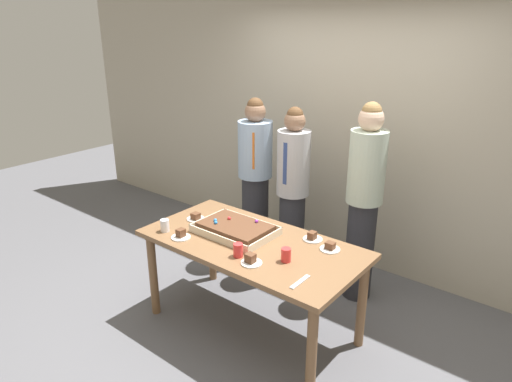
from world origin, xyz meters
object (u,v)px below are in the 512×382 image
party_table (252,253)px  plated_slice_near_right (181,235)px  person_green_shirt_behind (364,200)px  sheet_cake (235,229)px  drink_cup_nearest (238,250)px  drink_cup_middle (165,225)px  person_striped_tie_right (255,179)px  plated_slice_near_left (312,237)px  cake_server_utensil (300,282)px  person_serving_front (293,191)px  plated_slice_far_right (251,260)px  plated_slice_center_front (196,218)px  plated_slice_far_left (330,248)px  drink_cup_far_end (286,255)px

party_table → plated_slice_near_right: 0.57m
plated_slice_near_right → person_green_shirt_behind: 1.57m
sheet_cake → drink_cup_nearest: bearing=-45.9°
drink_cup_middle → person_striped_tie_right: size_ratio=0.06×
plated_slice_near_left → drink_cup_nearest: 0.62m
drink_cup_nearest → cake_server_utensil: size_ratio=0.50×
sheet_cake → person_serving_front: size_ratio=0.37×
drink_cup_middle → cake_server_utensil: 1.27m
sheet_cake → cake_server_utensil: 0.86m
party_table → plated_slice_near_left: 0.48m
plated_slice_near_right → drink_cup_nearest: drink_cup_nearest is taller
plated_slice_far_right → drink_cup_middle: size_ratio=1.50×
party_table → drink_cup_middle: size_ratio=17.18×
plated_slice_center_front → drink_cup_middle: (-0.03, -0.31, 0.03)m
drink_cup_nearest → person_striped_tie_right: person_striped_tie_right is taller
plated_slice_near_right → plated_slice_far_left: plated_slice_near_right is taller
party_table → drink_cup_far_end: (0.38, -0.09, 0.15)m
party_table → plated_slice_near_right: plated_slice_near_right is taller
party_table → drink_cup_nearest: drink_cup_nearest is taller
plated_slice_near_left → drink_cup_middle: size_ratio=1.50×
plated_slice_center_front → plated_slice_far_left: bearing=11.4°
plated_slice_far_right → person_striped_tie_right: person_striped_tie_right is taller
party_table → person_serving_front: 0.98m
drink_cup_nearest → cake_server_utensil: drink_cup_nearest is taller
person_green_shirt_behind → sheet_cake: bearing=-0.0°
plated_slice_center_front → person_striped_tie_right: bearing=96.4°
drink_cup_middle → person_green_shirt_behind: 1.68m
plated_slice_far_right → drink_cup_nearest: drink_cup_nearest is taller
sheet_cake → person_striped_tie_right: person_striped_tie_right is taller
plated_slice_near_left → person_striped_tie_right: size_ratio=0.09×
plated_slice_far_left → drink_cup_far_end: drink_cup_far_end is taller
drink_cup_middle → person_serving_front: size_ratio=0.06×
plated_slice_center_front → person_striped_tie_right: person_striped_tie_right is taller
sheet_cake → drink_cup_middle: 0.56m
plated_slice_center_front → drink_cup_far_end: 1.01m
sheet_cake → person_serving_front: person_serving_front is taller
plated_slice_far_right → drink_cup_far_end: bearing=46.0°
drink_cup_far_end → cake_server_utensil: (0.23, -0.17, -0.05)m
party_table → drink_cup_nearest: 0.29m
plated_slice_near_left → drink_cup_nearest: bearing=-116.4°
plated_slice_far_left → person_serving_front: person_serving_front is taller
cake_server_utensil → plated_slice_far_right: bearing=-178.8°
plated_slice_near_left → plated_slice_center_front: 1.02m
plated_slice_far_left → person_green_shirt_behind: bearing=97.4°
sheet_cake → drink_cup_middle: bearing=-144.7°
plated_slice_far_left → drink_cup_far_end: (-0.16, -0.34, 0.03)m
sheet_cake → drink_cup_far_end: (0.58, -0.12, 0.01)m
sheet_cake → drink_cup_middle: (-0.46, -0.33, 0.01)m
drink_cup_nearest → person_striped_tie_right: (-0.80, 1.20, 0.04)m
plated_slice_center_front → person_green_shirt_behind: bearing=41.7°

